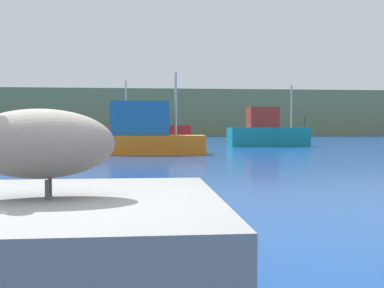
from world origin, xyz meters
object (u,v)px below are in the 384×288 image
fishing_boat_red (148,131)px  fishing_boat_orange (136,135)px  pelican (39,142)px  fishing_boat_teal (267,132)px

fishing_boat_red → fishing_boat_orange: (-0.60, -15.07, -0.06)m
fishing_boat_red → fishing_boat_orange: 15.08m
pelican → fishing_boat_teal: bearing=-113.5°
fishing_boat_red → fishing_boat_teal: bearing=119.1°
fishing_boat_teal → fishing_boat_red: bearing=136.5°
fishing_boat_red → fishing_boat_teal: 10.56m
fishing_boat_red → fishing_boat_orange: bearing=65.7°
pelican → fishing_boat_teal: (9.04, 27.94, -0.28)m
fishing_boat_orange → fishing_boat_red: bearing=89.6°
pelican → fishing_boat_orange: 19.51m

